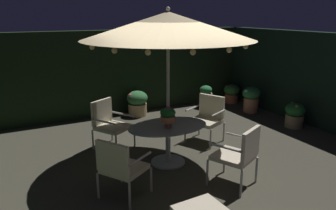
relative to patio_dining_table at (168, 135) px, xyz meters
The scene contains 14 objects.
ground_plane 0.62m from the patio_dining_table, 86.70° to the right, with size 8.52×7.74×0.02m, color #3E3C2F.
hedge_backdrop_rear 3.48m from the patio_dining_table, 89.73° to the left, with size 8.52×0.30×2.22m, color black.
patio_dining_table is the anchor object (origin of this frame).
patio_umbrella 1.89m from the patio_dining_table, 27.54° to the left, with size 2.87×2.87×2.73m.
centerpiece_planter 0.42m from the patio_dining_table, 118.67° to the right, with size 0.27×0.27×0.38m.
patio_chair_north 1.38m from the patio_dining_table, 25.73° to the left, with size 0.80×0.83×0.96m.
patio_chair_northeast 1.39m from the patio_dining_table, 121.32° to the left, with size 0.84×0.85×0.97m.
patio_chair_east 1.38m from the patio_dining_table, 147.25° to the right, with size 0.80×0.81×0.93m.
patio_chair_southeast 1.38m from the patio_dining_table, 64.49° to the right, with size 0.79×0.80×0.98m.
potted_plant_back_right 3.91m from the patio_dining_table, 27.24° to the left, with size 0.49×0.49×0.71m.
potted_plant_right_near 2.99m from the patio_dining_table, 78.66° to the left, with size 0.55×0.55×0.66m.
potted_plant_right_far 3.83m from the patio_dining_table, 46.35° to the left, with size 0.38×0.38×0.64m.
potted_plant_back_left 3.59m from the patio_dining_table, ahead, with size 0.46×0.46×0.59m.
potted_plant_front_corner 4.60m from the patio_dining_table, 38.07° to the left, with size 0.47×0.47×0.56m.
Camera 1 is at (-2.52, -4.60, 2.64)m, focal length 35.09 mm.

